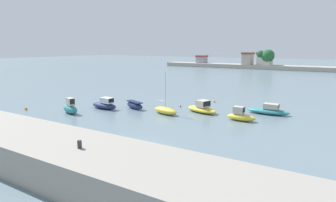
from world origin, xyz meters
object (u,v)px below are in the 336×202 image
(moored_boat_3, at_px, (165,110))
(mooring_bollard, at_px, (80,144))
(moored_boat_6, at_px, (268,110))
(mooring_buoy_1, at_px, (197,101))
(moored_boat_4, at_px, (202,108))
(mooring_buoy_4, at_px, (26,109))
(mooring_buoy_2, at_px, (180,106))
(moored_boat_0, at_px, (70,108))
(moored_boat_2, at_px, (135,105))
(moored_boat_1, at_px, (105,105))
(moored_boat_5, at_px, (241,116))
(mooring_buoy_0, at_px, (214,101))

(moored_boat_3, bearing_deg, mooring_bollard, -59.00)
(moored_boat_6, distance_m, mooring_buoy_1, 11.36)
(moored_boat_3, relative_size, moored_boat_4, 1.06)
(mooring_buoy_1, xyz_separation_m, mooring_buoy_4, (-17.40, -17.04, -0.01))
(moored_boat_3, distance_m, moored_boat_6, 13.08)
(mooring_buoy_2, bearing_deg, moored_boat_6, 9.68)
(moored_boat_3, height_order, mooring_buoy_1, moored_boat_3)
(moored_boat_0, relative_size, moored_boat_2, 0.91)
(moored_boat_2, xyz_separation_m, mooring_buoy_4, (-12.04, -8.37, -0.31))
(moored_boat_0, xyz_separation_m, moored_boat_2, (5.28, 6.54, -0.22))
(moored_boat_0, xyz_separation_m, moored_boat_6, (21.76, 12.91, -0.23))
(mooring_bollard, distance_m, moored_boat_1, 22.10)
(moored_boat_4, xyz_separation_m, moored_boat_5, (5.61, -1.47, 0.01))
(mooring_buoy_2, xyz_separation_m, mooring_buoy_4, (-16.83, -12.75, 0.06))
(moored_boat_0, bearing_deg, moored_boat_5, 38.28)
(mooring_bollard, relative_size, mooring_buoy_2, 2.07)
(moored_boat_1, distance_m, moored_boat_3, 8.98)
(mooring_buoy_0, bearing_deg, moored_boat_4, -79.54)
(moored_boat_2, xyz_separation_m, mooring_buoy_0, (7.51, 10.23, -0.32))
(moored_boat_1, distance_m, mooring_buoy_0, 16.59)
(moored_boat_6, bearing_deg, mooring_buoy_4, -152.44)
(mooring_bollard, relative_size, moored_boat_6, 0.10)
(moored_boat_1, relative_size, mooring_buoy_2, 18.65)
(mooring_buoy_0, bearing_deg, moored_boat_0, -127.32)
(mooring_bollard, distance_m, moored_boat_5, 20.79)
(mooring_buoy_2, bearing_deg, mooring_bollard, -75.81)
(moored_boat_5, bearing_deg, moored_boat_1, -168.40)
(moored_boat_6, bearing_deg, mooring_buoy_1, 168.55)
(moored_boat_0, xyz_separation_m, mooring_buoy_1, (10.64, 15.21, -0.52))
(moored_boat_1, bearing_deg, moored_boat_3, 15.53)
(moored_boat_3, xyz_separation_m, moored_boat_5, (9.17, 1.79, 0.09))
(moored_boat_2, height_order, mooring_buoy_1, moored_boat_2)
(moored_boat_5, relative_size, mooring_buoy_1, 8.59)
(moored_boat_5, distance_m, mooring_buoy_0, 11.31)
(moored_boat_1, relative_size, moored_boat_3, 0.85)
(mooring_bollard, relative_size, mooring_buoy_1, 1.30)
(mooring_bollard, xyz_separation_m, moored_boat_5, (3.78, 20.35, -1.93))
(mooring_bollard, distance_m, mooring_buoy_2, 24.24)
(moored_boat_3, xyz_separation_m, mooring_buoy_0, (2.19, 10.68, -0.31))
(moored_boat_1, bearing_deg, moored_boat_5, 15.48)
(moored_boat_4, relative_size, mooring_buoy_1, 12.89)
(mooring_buoy_4, bearing_deg, moored_boat_3, 24.54)
(moored_boat_3, bearing_deg, moored_boat_0, -135.30)
(moored_boat_6, relative_size, mooring_buoy_2, 21.70)
(moored_boat_4, distance_m, moored_boat_5, 5.80)
(moored_boat_1, bearing_deg, moored_boat_0, -107.90)
(mooring_buoy_2, distance_m, mooring_buoy_4, 21.12)
(moored_boat_3, height_order, moored_boat_5, moored_boat_3)
(mooring_bollard, relative_size, moored_boat_1, 0.11)
(mooring_buoy_1, bearing_deg, moored_boat_6, -11.67)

